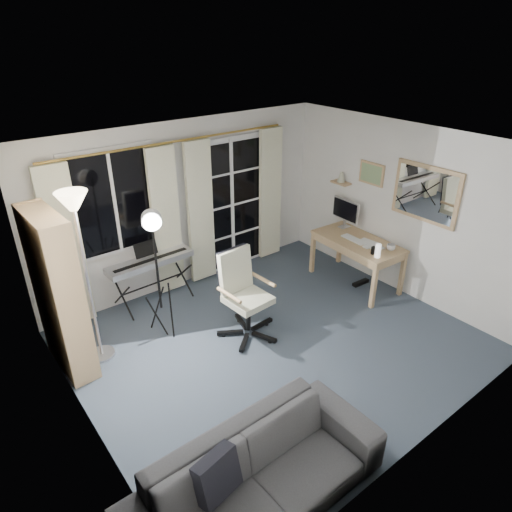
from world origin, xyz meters
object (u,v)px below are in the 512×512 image
Objects in this scene: bookshelf at (57,300)px; monitor at (346,211)px; studio_light at (153,236)px; desk at (357,246)px; office_chair at (241,286)px; sofa at (257,469)px; mug at (391,247)px; keyboard_piano at (150,263)px; torchiere_lamp at (78,229)px.

bookshelf is 3.66× the size of monitor.
studio_light is 1.27× the size of desk.
office_chair is 2.17× the size of monitor.
desk is 0.61m from monitor.
monitor is (3.09, -0.13, -0.40)m from studio_light.
mug is at bearing 21.89° from sofa.
bookshelf reaches higher than keyboard_piano.
torchiere_lamp is at bearing -150.33° from keyboard_piano.
studio_light is at bearing -7.44° from torchiere_lamp.
torchiere_lamp is 1.55m from keyboard_piano.
office_chair is (1.61, -0.61, -0.99)m from torchiere_lamp.
office_chair is (0.60, -1.24, -0.00)m from keyboard_piano.
office_chair is at bearing 56.24° from sofa.
torchiere_lamp is at bearing -10.41° from bookshelf.
bookshelf reaches higher than studio_light.
keyboard_piano is at bearing 166.03° from monitor.
torchiere_lamp is 1.98m from office_chair.
monitor is at bearing 69.27° from desk.
bookshelf is at bearing 102.86° from sofa.
bookshelf is 1.09× the size of studio_light.
studio_light is at bearing 160.12° from mug.
torchiere_lamp reaches higher than sofa.
keyboard_piano is 1.38m from office_chair.
mug is (0.10, -0.50, 0.15)m from desk.
sofa is at bearing -143.35° from monitor.
monitor reaches higher than office_chair.
bookshelf is at bearing -163.59° from studio_light.
torchiere_lamp is 1.70× the size of keyboard_piano.
torchiere_lamp reaches higher than office_chair.
mug is at bearing 4.18° from studio_light.
office_chair reaches higher than desk.
torchiere_lamp reaches higher than bookshelf.
desk is at bearing -28.53° from keyboard_piano.
torchiere_lamp is 1.83× the size of office_chair.
torchiere_lamp is 3.92m from monitor.
office_chair is at bearing -179.07° from desk.
mug is (3.76, -1.18, -0.87)m from torchiere_lamp.
mug is 0.05× the size of sofa.
sofa is (-1.31, -2.00, -0.23)m from office_chair.
torchiere_lamp is at bearing 162.55° from mug.
bookshelf is at bearing 163.29° from mug.
bookshelf is 2.78m from sofa.
desk is (4.00, -0.73, -0.27)m from bookshelf.
studio_light is 1.55× the size of office_chair.
desk is 11.65× the size of mug.
torchiere_lamp is at bearing 179.41° from monitor.
bookshelf is 4.08m from desk.
keyboard_piano is at bearing 146.64° from mug.
desk is (2.06, -0.07, -0.03)m from office_chair.
torchiere_lamp is 17.52× the size of mug.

